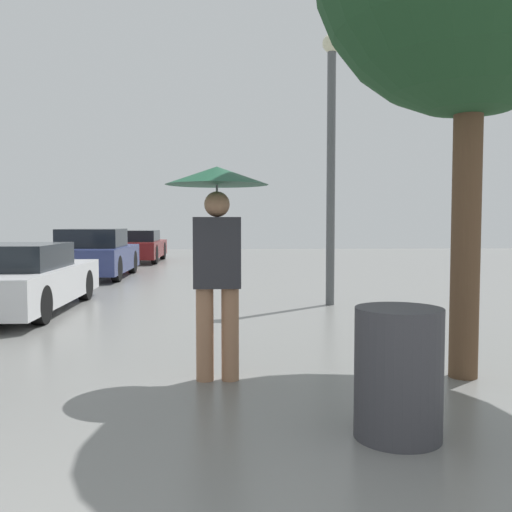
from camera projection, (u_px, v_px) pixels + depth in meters
The scene contains 6 objects.
pedestrian at pixel (217, 223), 5.19m from camera, with size 0.94×0.94×1.97m.
parked_car_second at pixel (17, 279), 9.31m from camera, with size 1.72×4.18×1.11m.
parked_car_third at pixel (94, 255), 15.02m from camera, with size 1.78×3.89×1.28m.
parked_car_farthest at pixel (139, 247), 20.98m from camera, with size 1.62×4.27×1.16m.
street_lamp at pixel (331, 143), 9.92m from camera, with size 0.33×0.33×4.71m.
trash_bin at pixel (398, 373), 3.85m from camera, with size 0.59×0.59×0.89m.
Camera 1 is at (0.05, -0.87, 1.47)m, focal length 40.00 mm.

